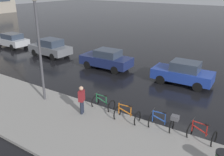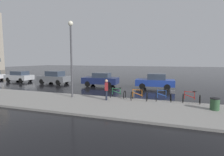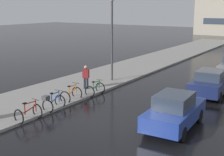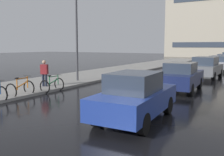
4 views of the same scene
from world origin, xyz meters
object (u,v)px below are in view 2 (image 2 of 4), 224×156
Objects in this scene: bicycle_farthest at (118,94)px; car_silver at (19,76)px; pedestrian at (106,89)px; streetlamp at (71,50)px; car_blue at (155,81)px; bicycle_nearest at (191,99)px; bicycle_third at (139,96)px; bicycle_second at (166,96)px; trash_bin at (215,105)px; car_navy at (101,79)px; car_grey at (54,77)px.

car_silver is (6.09, 16.49, 0.38)m from bicycle_farthest.
streetlamp is at bearing 88.61° from pedestrian.
car_silver is at bearing 89.98° from car_blue.
bicycle_nearest is 0.97× the size of bicycle_third.
car_blue reaches higher than bicycle_farthest.
car_silver is at bearing 72.82° from bicycle_second.
bicycle_second is 21.02m from car_silver.
trash_bin is at bearing -142.87° from bicycle_nearest.
bicycle_nearest is 3.56m from bicycle_third.
streetlamp is (-6.94, -0.42, 3.06)m from car_navy.
bicycle_third is 0.73× the size of pedestrian.
bicycle_farthest is at bearing -110.27° from car_silver.
car_grey is at bearing 90.50° from car_blue.
bicycle_nearest is at bearing -86.82° from bicycle_second.
bicycle_farthest is (0.02, 5.30, -0.01)m from bicycle_nearest.
car_grey reaches higher than bicycle_third.
trash_bin is at bearing -103.24° from bicycle_third.
bicycle_second is 0.33× the size of car_blue.
bicycle_second is 3.15m from trash_bin.
bicycle_farthest is 17.58m from car_silver.
bicycle_third is 1.42× the size of trash_bin.
bicycle_farthest is at bearing -119.71° from car_grey.
car_blue is 12.80m from car_grey.
streetlamp is at bearing 140.86° from car_blue.
bicycle_nearest is 0.30× the size of car_silver.
bicycle_second is 4.29m from pedestrian.
bicycle_farthest is at bearing 88.10° from bicycle_second.
car_blue is 6.24m from car_navy.
pedestrian reaches higher than bicycle_second.
bicycle_third is 8.47m from car_navy.
bicycle_second is 3.60m from bicycle_farthest.
bicycle_farthest is 0.28× the size of car_blue.
car_blue is at bearing -88.11° from car_navy.
bicycle_third is at bearing -109.60° from car_silver.
pedestrian is (-7.21, 2.88, 0.14)m from car_blue.
bicycle_nearest is 6.80m from car_blue.
pedestrian is 0.28× the size of streetlamp.
car_silver is 24.14m from trash_bin.
bicycle_second reaches higher than trash_bin.
streetlamp reaches higher than car_navy.
bicycle_second is at bearing -82.45° from streetlamp.
pedestrian is (-7.10, -9.92, 0.12)m from car_grey.
trash_bin is (-1.10, -4.66, 0.02)m from bicycle_third.
car_silver is 15.16m from streetlamp.
car_silver is (0.21, 12.58, -0.02)m from car_navy.
bicycle_second is 15.33m from car_grey.
car_grey is 10.36m from streetlamp.
bicycle_nearest is at bearing -83.82° from bicycle_third.
bicycle_third is 0.31× the size of car_silver.
bicycle_nearest is 5.30m from bicycle_farthest.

